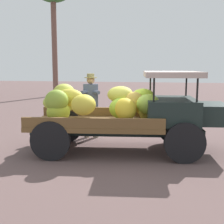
% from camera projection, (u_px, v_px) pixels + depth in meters
% --- Properties ---
extents(ground_plane, '(60.00, 60.00, 0.00)m').
position_uv_depth(ground_plane, '(129.00, 149.00, 7.28)').
color(ground_plane, brown).
extents(truck, '(4.58, 2.17, 1.87)m').
position_uv_depth(truck, '(130.00, 112.00, 6.95)').
color(truck, black).
rests_on(truck, ground).
extents(farmer, '(0.53, 0.49, 1.79)m').
position_uv_depth(farmer, '(91.00, 101.00, 8.30)').
color(farmer, '#BEB59E').
rests_on(farmer, ground).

